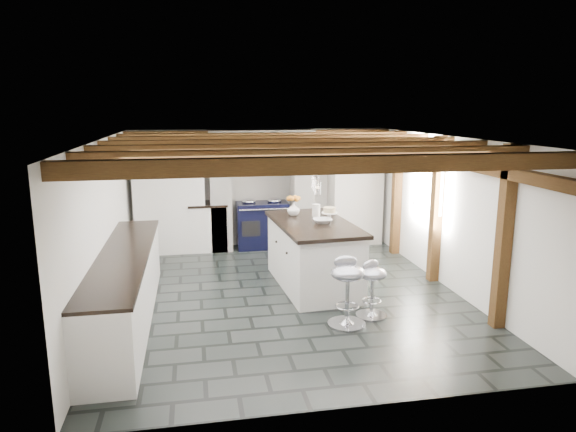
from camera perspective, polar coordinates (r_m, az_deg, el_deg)
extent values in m
plane|color=black|center=(7.71, -0.19, -8.67)|extent=(6.00, 6.00, 0.00)
plane|color=white|center=(10.30, -3.18, 3.22)|extent=(5.00, 0.00, 5.00)
plane|color=white|center=(7.37, -19.70, -1.02)|extent=(0.00, 6.00, 6.00)
plane|color=white|center=(8.19, 17.27, 0.40)|extent=(0.00, 6.00, 6.00)
plane|color=white|center=(7.22, -0.21, 8.66)|extent=(6.00, 6.00, 0.00)
cube|color=white|center=(9.97, -7.51, 1.68)|extent=(0.40, 0.60, 1.90)
cube|color=white|center=(10.17, 1.53, 1.98)|extent=(0.40, 0.60, 1.90)
cube|color=brown|center=(9.91, -3.01, 7.77)|extent=(2.10, 0.65, 0.18)
cube|color=white|center=(9.90, -3.02, 8.66)|extent=(2.00, 0.60, 0.31)
cube|color=black|center=(9.59, -2.77, 7.99)|extent=(1.00, 0.03, 0.22)
cube|color=silver|center=(9.57, -2.75, 7.98)|extent=(0.90, 0.01, 0.14)
cube|color=white|center=(9.96, -12.99, 1.75)|extent=(1.30, 0.58, 2.00)
cube|color=white|center=(10.44, 7.45, 2.43)|extent=(1.00, 0.58, 2.00)
cube|color=white|center=(6.95, -17.59, -7.76)|extent=(0.60, 3.80, 0.88)
cube|color=black|center=(6.81, -17.84, -4.11)|extent=(0.64, 3.80, 0.04)
cube|color=white|center=(10.06, -8.86, -1.24)|extent=(0.70, 0.60, 0.88)
cube|color=black|center=(9.97, -8.94, 1.34)|extent=(0.74, 0.64, 0.04)
cube|color=brown|center=(8.04, 17.12, 5.98)|extent=(0.15, 5.80, 0.14)
plane|color=white|center=(8.65, 15.49, 3.79)|extent=(0.00, 0.90, 0.90)
cube|color=brown|center=(4.70, 5.47, 5.69)|extent=(5.00, 0.16, 0.16)
cube|color=brown|center=(5.54, 3.01, 6.68)|extent=(5.00, 0.16, 0.16)
cube|color=brown|center=(6.38, 1.19, 7.40)|extent=(5.00, 0.16, 0.16)
cube|color=brown|center=(7.23, -0.21, 7.95)|extent=(5.00, 0.16, 0.16)
cube|color=brown|center=(8.08, -1.31, 8.38)|extent=(5.00, 0.16, 0.16)
cube|color=brown|center=(8.94, -2.21, 8.72)|extent=(5.00, 0.16, 0.16)
cube|color=brown|center=(9.79, -2.95, 9.01)|extent=(5.00, 0.16, 0.16)
cube|color=brown|center=(6.81, 22.87, -2.30)|extent=(0.15, 0.15, 2.30)
cube|color=brown|center=(8.33, 16.15, 0.66)|extent=(0.15, 0.15, 2.30)
cube|color=brown|center=(9.76, 12.00, 2.49)|extent=(0.15, 0.15, 2.30)
cylinder|color=black|center=(7.30, 3.36, 5.76)|extent=(0.01, 0.01, 0.56)
cylinder|color=white|center=(7.34, 3.33, 3.20)|extent=(0.09, 0.09, 0.22)
cylinder|color=black|center=(7.60, 3.19, 6.01)|extent=(0.01, 0.01, 0.56)
cylinder|color=white|center=(7.64, 3.16, 3.55)|extent=(0.09, 0.09, 0.22)
cylinder|color=black|center=(7.90, 3.03, 6.25)|extent=(0.01, 0.01, 0.56)
cylinder|color=white|center=(7.94, 3.00, 3.88)|extent=(0.09, 0.09, 0.22)
cube|color=black|center=(10.12, -2.90, -0.97)|extent=(1.00, 0.60, 0.90)
ellipsoid|color=silver|center=(9.99, -4.35, 1.65)|extent=(0.28, 0.28, 0.11)
ellipsoid|color=silver|center=(10.06, -1.52, 1.75)|extent=(0.28, 0.28, 0.11)
cylinder|color=silver|center=(9.73, -2.68, 0.73)|extent=(0.95, 0.03, 0.03)
cube|color=black|center=(9.80, -4.12, -1.42)|extent=(0.35, 0.02, 0.30)
cube|color=black|center=(9.86, -1.23, -1.30)|extent=(0.35, 0.02, 0.30)
cube|color=white|center=(7.91, 2.80, -4.46)|extent=(1.12, 2.03, 0.96)
cube|color=black|center=(7.78, 2.84, -0.87)|extent=(1.22, 2.13, 0.05)
imported|color=white|center=(8.22, 0.62, 0.79)|extent=(0.21, 0.21, 0.21)
ellipsoid|color=#C16F1B|center=(8.19, 0.62, 1.95)|extent=(0.22, 0.22, 0.13)
cylinder|color=white|center=(8.16, 3.14, 0.64)|extent=(0.13, 0.13, 0.20)
imported|color=white|center=(7.70, 3.86, -0.55)|extent=(0.30, 0.30, 0.07)
cylinder|color=white|center=(7.90, 4.62, -0.09)|extent=(0.05, 0.05, 0.11)
cylinder|color=white|center=(7.89, 4.62, 0.36)|extent=(0.24, 0.24, 0.02)
cylinder|color=tan|center=(7.88, 4.63, 0.69)|extent=(0.19, 0.19, 0.08)
cylinder|color=silver|center=(7.02, 9.23, -10.85)|extent=(0.41, 0.41, 0.03)
cone|color=silver|center=(7.00, 9.24, -10.54)|extent=(0.19, 0.19, 0.07)
cylinder|color=silver|center=(6.91, 9.31, -8.61)|extent=(0.05, 0.05, 0.51)
torus|color=silver|center=(6.94, 9.28, -9.26)|extent=(0.26, 0.26, 0.02)
ellipsoid|color=#9596A2|center=(6.81, 9.39, -6.33)|extent=(0.48, 0.48, 0.17)
ellipsoid|color=#9596A2|center=(6.85, 8.91, -5.39)|extent=(0.28, 0.19, 0.14)
cylinder|color=silver|center=(6.71, 6.52, -11.84)|extent=(0.48, 0.48, 0.03)
cone|color=silver|center=(6.69, 6.53, -11.46)|extent=(0.22, 0.22, 0.09)
cylinder|color=silver|center=(6.58, 6.59, -9.09)|extent=(0.05, 0.05, 0.60)
torus|color=silver|center=(6.62, 6.57, -9.89)|extent=(0.31, 0.31, 0.02)
ellipsoid|color=#9596A2|center=(6.47, 6.66, -6.29)|extent=(0.45, 0.45, 0.20)
ellipsoid|color=#9596A2|center=(6.54, 6.42, -5.08)|extent=(0.31, 0.13, 0.17)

